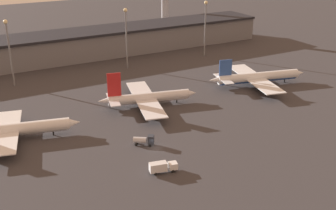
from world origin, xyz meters
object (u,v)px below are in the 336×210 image
airplane_0 (9,130)px  service_vehicle_3 (162,167)px  airplane_2 (257,77)px  airplane_1 (148,98)px  service_vehicle_4 (144,140)px

airplane_0 → service_vehicle_3: (31.93, -39.41, -1.58)m
airplane_2 → service_vehicle_3: airplane_2 is taller
airplane_0 → airplane_1: bearing=18.9°
airplane_2 → service_vehicle_3: size_ratio=5.46×
airplane_2 → service_vehicle_4: (-64.69, -25.47, -1.70)m
airplane_1 → service_vehicle_4: size_ratio=6.12×
airplane_1 → airplane_2: airplane_1 is taller
airplane_0 → airplane_2: (99.36, 2.40, 0.06)m
airplane_1 → service_vehicle_3: bearing=-97.8°
service_vehicle_3 → airplane_2: bearing=44.0°
service_vehicle_4 → airplane_0: bearing=-179.2°
service_vehicle_3 → airplane_1: bearing=80.5°
airplane_2 → service_vehicle_3: 79.36m
airplane_1 → airplane_2: (50.02, -1.87, 0.24)m
airplane_0 → service_vehicle_3: bearing=-37.1°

